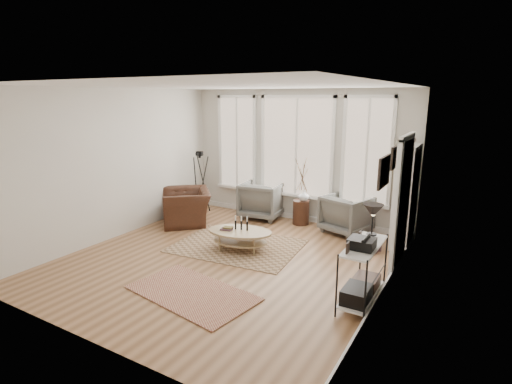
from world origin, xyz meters
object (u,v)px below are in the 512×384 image
Objects in this scene: low_shelf at (363,267)px; coffee_table at (240,235)px; armchair_left at (262,200)px; accent_chair at (186,207)px; side_table at (301,192)px; armchair_right at (347,214)px; bookcase at (406,196)px.

coffee_table is at bearing 162.38° from low_shelf.
armchair_left is (-0.63, 1.97, 0.13)m from coffee_table.
side_table is at bearing 75.20° from accent_chair.
coffee_table is 2.36m from armchair_right.
accent_chair is (-1.25, -1.19, -0.05)m from armchair_left.
side_table reaches higher than low_shelf.
bookcase is 2.20m from side_table.
armchair_left is 1.02m from side_table.
bookcase reaches higher than low_shelf.
coffee_table is at bearing 72.40° from armchair_right.
armchair_left is 1.06× the size of armchair_right.
side_table is (0.34, 1.97, 0.43)m from coffee_table.
low_shelf is 2.59m from coffee_table.
bookcase is at bearing 88.72° from low_shelf.
bookcase is at bearing 34.71° from coffee_table.
accent_chair is (-3.26, -1.14, -0.02)m from armchair_right.
bookcase is 1.58× the size of coffee_table.
armchair_right reaches higher than accent_chair.
bookcase reaches higher than coffee_table.
armchair_right is 0.76× the size of accent_chair.
armchair_left is 1.73m from accent_chair.
low_shelf is at bearing -91.28° from bookcase.
side_table is at bearing 15.40° from armchair_right.
side_table is 1.31× the size of accent_chair.
bookcase is 2.24× the size of armchair_left.
armchair_right is (1.38, 1.92, 0.10)m from coffee_table.
side_table reaches higher than armchair_right.
low_shelf is at bearing 27.30° from accent_chair.
side_table reaches higher than armchair_left.
armchair_left reaches higher than accent_chair.
bookcase is 3.13m from coffee_table.
side_table is at bearing 173.52° from armchair_left.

